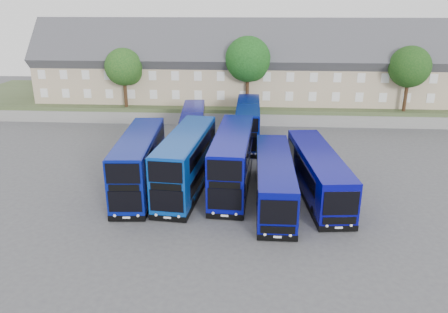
% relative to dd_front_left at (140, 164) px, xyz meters
% --- Properties ---
extents(ground, '(120.00, 120.00, 0.00)m').
position_rel_dd_front_left_xyz_m(ground, '(6.68, -3.01, -2.34)').
color(ground, '#494A4F').
rests_on(ground, ground).
extents(retaining_wall, '(70.00, 0.40, 1.50)m').
position_rel_dd_front_left_xyz_m(retaining_wall, '(6.68, 20.99, -1.59)').
color(retaining_wall, slate).
rests_on(retaining_wall, ground).
extents(earth_bank, '(80.00, 20.00, 2.00)m').
position_rel_dd_front_left_xyz_m(earth_bank, '(6.68, 30.99, -1.34)').
color(earth_bank, '#41512D').
rests_on(earth_bank, ground).
extents(terrace_row, '(66.00, 10.40, 11.20)m').
position_rel_dd_front_left_xyz_m(terrace_row, '(12.68, 26.99, 4.25)').
color(terrace_row, tan).
rests_on(terrace_row, earth_bank).
extents(dd_front_left, '(3.53, 12.14, 4.77)m').
position_rel_dd_front_left_xyz_m(dd_front_left, '(0.00, 0.00, 0.00)').
color(dd_front_left, navy).
rests_on(dd_front_left, ground).
extents(dd_front_mid, '(3.93, 12.52, 4.90)m').
position_rel_dd_front_left_xyz_m(dd_front_mid, '(3.93, 0.34, 0.07)').
color(dd_front_mid, '#083999').
rests_on(dd_front_mid, ground).
extents(dd_front_right, '(3.39, 12.44, 4.90)m').
position_rel_dd_front_left_xyz_m(dd_front_right, '(7.80, 0.94, 0.07)').
color(dd_front_right, '#070A89').
rests_on(dd_front_right, ground).
extents(dd_rear_left, '(3.27, 10.50, 4.11)m').
position_rel_dd_front_left_xyz_m(dd_rear_left, '(2.94, 12.03, -0.33)').
color(dd_rear_left, '#060A78').
rests_on(dd_rear_left, ground).
extents(dd_rear_right, '(2.57, 11.15, 4.43)m').
position_rel_dd_front_left_xyz_m(dd_rear_right, '(8.92, 13.82, -0.17)').
color(dd_rear_right, navy).
rests_on(dd_rear_right, ground).
extents(coach_east_a, '(2.78, 13.12, 3.59)m').
position_rel_dd_front_left_xyz_m(coach_east_a, '(11.24, -1.47, -0.59)').
color(coach_east_a, '#060979').
rests_on(coach_east_a, ground).
extents(coach_east_b, '(4.12, 13.50, 3.64)m').
position_rel_dd_front_left_xyz_m(coach_east_b, '(14.91, 0.15, -0.56)').
color(coach_east_b, '#07067F').
rests_on(coach_east_b, ground).
extents(tree_west, '(4.80, 4.80, 7.65)m').
position_rel_dd_front_left_xyz_m(tree_west, '(-7.18, 22.09, 4.71)').
color(tree_west, '#382314').
rests_on(tree_west, earth_bank).
extents(tree_mid, '(5.76, 5.76, 9.18)m').
position_rel_dd_front_left_xyz_m(tree_mid, '(8.82, 22.59, 5.72)').
color(tree_mid, '#382314').
rests_on(tree_mid, earth_bank).
extents(tree_east, '(5.12, 5.12, 8.16)m').
position_rel_dd_front_left_xyz_m(tree_east, '(28.82, 22.09, 5.04)').
color(tree_east, '#382314').
rests_on(tree_east, earth_bank).
extents(tree_far, '(5.44, 5.44, 8.67)m').
position_rel_dd_front_left_xyz_m(tree_far, '(34.82, 29.09, 5.38)').
color(tree_far, '#382314').
rests_on(tree_far, earth_bank).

